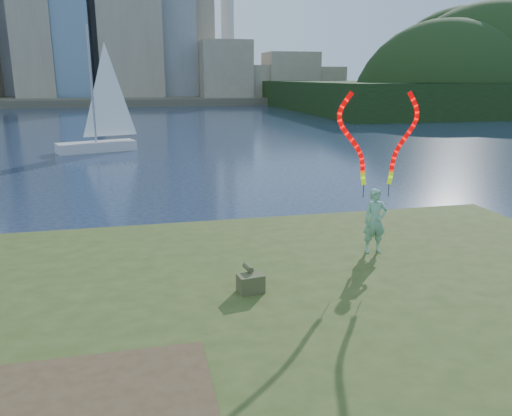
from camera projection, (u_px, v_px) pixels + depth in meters
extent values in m
plane|color=#18253D|center=(224.00, 332.00, 9.37)|extent=(320.00, 320.00, 0.00)
cube|color=#374619|center=(253.00, 408.00, 6.97)|extent=(20.00, 18.00, 0.30)
cube|color=#374619|center=(248.00, 380.00, 7.19)|extent=(17.00, 15.00, 0.30)
cube|color=#374619|center=(246.00, 357.00, 7.32)|extent=(14.00, 12.00, 0.30)
cube|color=#494435|center=(145.00, 98.00, 98.73)|extent=(320.00, 40.00, 1.20)
cube|color=black|center=(510.00, 95.00, 77.37)|extent=(70.00, 42.00, 4.00)
imported|color=#207D4E|center=(375.00, 221.00, 11.11)|extent=(0.56, 0.39, 1.46)
cylinder|color=black|center=(363.00, 191.00, 11.00)|extent=(0.02, 0.02, 0.30)
cylinder|color=black|center=(389.00, 190.00, 11.08)|extent=(0.02, 0.02, 0.30)
cube|color=#434629|center=(251.00, 283.00, 9.15)|extent=(0.51, 0.38, 0.33)
cylinder|color=#434629|center=(248.00, 268.00, 9.31)|extent=(0.16, 0.32, 0.11)
cube|color=beige|center=(97.00, 147.00, 31.97)|extent=(5.06, 2.99, 0.67)
cylinder|color=gray|center=(92.00, 87.00, 31.01)|extent=(0.13, 0.13, 7.33)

